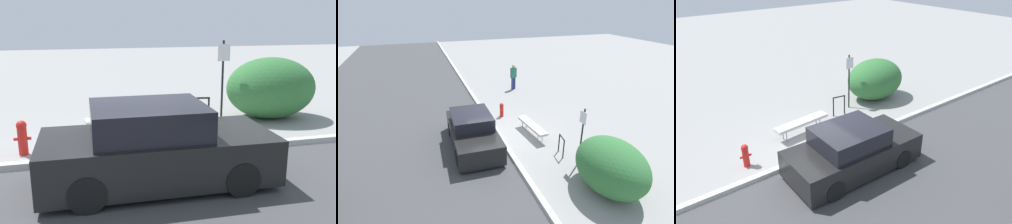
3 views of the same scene
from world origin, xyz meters
TOP-DOWN VIEW (x-y plane):
  - ground_plane at (0.00, 0.00)m, footprint 60.00×60.00m
  - curb at (0.00, 0.00)m, footprint 60.00×0.20m
  - bench at (0.34, 1.53)m, footprint 2.15×0.61m
  - bike_rack at (2.32, 1.93)m, footprint 0.55×0.13m
  - sign_post at (3.09, 2.26)m, footprint 0.36×0.08m
  - fire_hydrant at (-2.07, 0.83)m, footprint 0.36×0.22m
  - shrub_hedge at (4.66, 2.37)m, footprint 2.67×2.03m
  - parked_car_near at (0.40, -1.29)m, footprint 4.08×1.88m

SIDE VIEW (x-z plane):
  - ground_plane at x=0.00m, z-range 0.00..0.00m
  - curb at x=0.00m, z-range 0.00..0.13m
  - fire_hydrant at x=-2.07m, z-range 0.03..0.79m
  - bench at x=0.34m, z-range 0.20..0.72m
  - bike_rack at x=2.32m, z-range 0.09..0.91m
  - parked_car_near at x=0.40m, z-range -0.07..1.39m
  - shrub_hedge at x=4.66m, z-range 0.00..1.79m
  - sign_post at x=3.09m, z-range 0.23..2.53m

